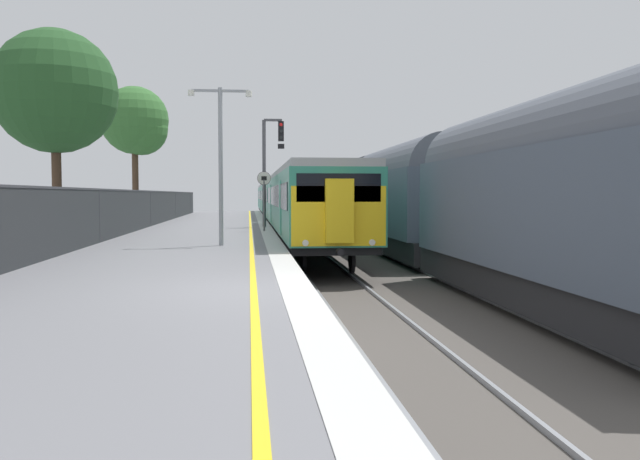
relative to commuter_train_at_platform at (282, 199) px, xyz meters
The scene contains 8 objects.
ground 38.83m from the commuter_train_at_platform, 89.19° to the right, with size 17.40×110.00×1.21m.
commuter_train_at_platform is the anchor object (origin of this frame).
freight_train_adjacent_track 15.96m from the commuter_train_at_platform, 75.47° to the right, with size 2.60×54.84×4.68m.
signal_gantry 16.86m from the commuter_train_at_platform, 95.10° to the right, with size 1.10×0.24×5.40m.
speed_limit_sign 20.77m from the commuter_train_at_platform, 95.10° to the right, with size 0.59×0.08×2.64m.
platform_lamp_mid 29.03m from the commuter_train_at_platform, 96.74° to the right, with size 2.00×0.20×5.00m.
background_tree_left 28.42m from the commuter_train_at_platform, 108.83° to the right, with size 4.15×4.15×7.16m.
background_tree_centre 12.46m from the commuter_train_at_platform, 147.71° to the right, with size 4.35×4.35×8.58m.
Camera 1 is at (-0.42, -11.34, 1.63)m, focal length 37.27 mm.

